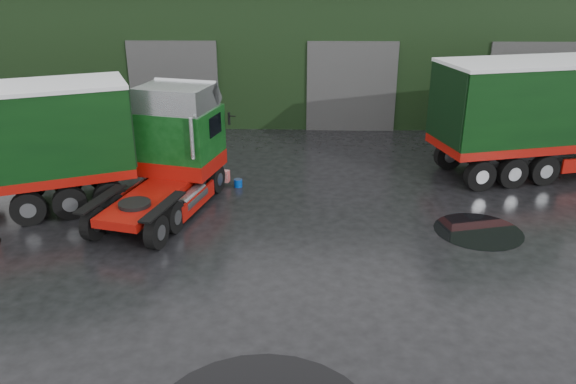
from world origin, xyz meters
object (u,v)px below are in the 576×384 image
at_px(hero_tractor, 156,156).
at_px(tree_back_b, 449,16).
at_px(warehouse, 344,43).
at_px(wash_bucket, 238,183).
at_px(tree_back_a, 220,0).

distance_m(hero_tractor, tree_back_b, 29.40).
height_order(warehouse, wash_bucket, warehouse).
bearing_deg(hero_tractor, wash_bucket, 61.15).
relative_size(tree_back_a, tree_back_b, 1.27).
height_order(wash_bucket, tree_back_b, tree_back_b).
bearing_deg(warehouse, tree_back_a, 128.66).
distance_m(tree_back_a, tree_back_b, 16.03).
xyz_separation_m(wash_bucket, tree_back_b, (12.38, 23.22, 3.62)).
xyz_separation_m(warehouse, tree_back_a, (-8.00, 10.00, 1.59)).
relative_size(hero_tractor, tree_back_b, 0.79).
xyz_separation_m(warehouse, hero_tractor, (-6.50, -15.50, -1.31)).
xyz_separation_m(warehouse, tree_back_b, (8.00, 10.00, 0.59)).
bearing_deg(tree_back_a, tree_back_b, 0.00).
relative_size(hero_tractor, wash_bucket, 20.78).
bearing_deg(tree_back_b, wash_bucket, -118.06).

